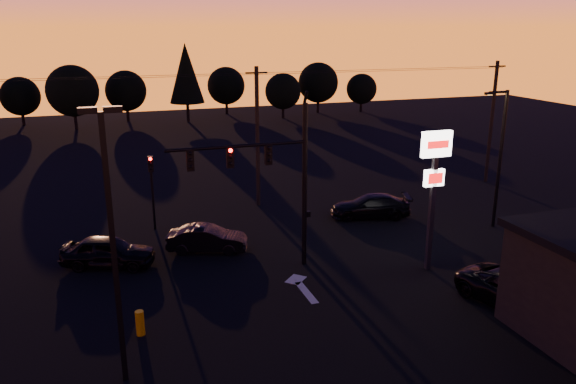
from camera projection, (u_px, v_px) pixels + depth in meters
name	position (u px, v px, depth m)	size (l,w,h in m)	color
ground	(304.00, 304.00, 23.90)	(120.00, 120.00, 0.00)	black
lane_arrow	(301.00, 286.00, 25.56)	(1.20, 3.10, 0.01)	beige
traffic_signal_mast	(273.00, 170.00, 26.08)	(6.79, 0.52, 8.58)	black
secondary_signal	(152.00, 182.00, 31.96)	(0.30, 0.31, 4.35)	black
parking_lot_light	(112.00, 232.00, 17.35)	(1.25, 0.30, 9.14)	black
pylon_sign	(435.00, 171.00, 26.02)	(1.50, 0.28, 6.80)	black
streetlight	(499.00, 153.00, 31.94)	(1.55, 0.35, 8.00)	black
utility_pole_1	(257.00, 136.00, 35.91)	(1.40, 0.26, 9.00)	black
utility_pole_2	(492.00, 122.00, 41.48)	(1.40, 0.26, 9.00)	black
power_wires	(256.00, 73.00, 34.78)	(36.00, 1.22, 0.07)	black
bollard	(140.00, 323.00, 21.41)	(0.33, 0.33, 0.99)	#B87F00
tree_1	(20.00, 96.00, 66.06)	(4.54, 4.54, 5.71)	black
tree_2	(72.00, 91.00, 63.11)	(5.77, 5.78, 7.26)	black
tree_3	(126.00, 91.00, 68.78)	(4.95, 4.95, 6.22)	black
tree_4	(186.00, 73.00, 67.60)	(4.18, 4.18, 9.50)	black
tree_5	(226.00, 86.00, 74.62)	(4.95, 4.95, 6.22)	black
tree_6	(283.00, 91.00, 71.12)	(4.54, 4.54, 5.71)	black
tree_7	(318.00, 83.00, 75.52)	(5.36, 5.36, 6.74)	black
tree_8	(362.00, 89.00, 76.74)	(4.12, 4.12, 5.19)	black
car_left	(108.00, 251.00, 27.51)	(1.81, 4.50, 1.53)	black
car_mid	(207.00, 239.00, 29.38)	(1.44, 4.14, 1.36)	black
car_right	(370.00, 206.00, 34.64)	(1.98, 4.88, 1.42)	black
suv_parked	(518.00, 292.00, 23.45)	(2.37, 5.15, 1.43)	black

